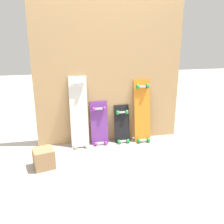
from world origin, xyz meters
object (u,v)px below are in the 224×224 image
Objects in this scene: skateboard_white at (79,115)px; skateboard_purple at (99,126)px; wooden_crate at (44,158)px; skateboard_black at (122,127)px; skateboard_orange at (142,114)px.

skateboard_purple is at bearing 3.14° from skateboard_white.
skateboard_white is 0.70m from wooden_crate.
skateboard_black is at bearing 25.72° from wooden_crate.
skateboard_black is (0.30, -0.01, -0.03)m from skateboard_purple.
skateboard_white is 0.81m from skateboard_orange.
wooden_crate is (-0.43, -0.46, -0.30)m from skateboard_white.
skateboard_orange is (0.81, -0.01, -0.03)m from skateboard_white.
wooden_crate is at bearing -132.69° from skateboard_white.
skateboard_black is (0.55, 0.01, -0.20)m from skateboard_white.
skateboard_white is 1.08× the size of skateboard_orange.
skateboard_black is 0.63× the size of skateboard_orange.
skateboard_black is at bearing 0.85° from skateboard_white.
skateboard_purple is 0.84m from wooden_crate.
skateboard_orange is (0.56, -0.02, 0.13)m from skateboard_purple.
skateboard_purple reaches higher than skateboard_black.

